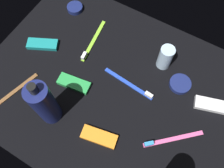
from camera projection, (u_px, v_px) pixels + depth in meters
ground_plane at (112, 89)px, 75.70cm from camera, size 84.00×64.00×1.20cm
lotion_bottle at (44, 104)px, 63.22cm from camera, size 6.17×6.17×20.74cm
deodorant_stick at (165, 57)px, 74.72cm from camera, size 4.49×4.49×8.84cm
toothbrush_blue at (131, 85)px, 74.91cm from camera, size 18.03×2.82×2.10cm
toothbrush_pink at (170, 139)px, 67.78cm from camera, size 14.09×13.04×2.10cm
toothbrush_brown at (10, 94)px, 73.64cm from camera, size 6.03×17.65×2.10cm
toothbrush_lime at (92, 42)px, 81.62cm from camera, size 3.54×18.00×2.10cm
snack_bar_green at (74, 83)px, 74.99cm from camera, size 10.87×5.45×1.50cm
snack_bar_orange at (99, 137)px, 67.96cm from camera, size 10.98×5.95×1.50cm
snack_bar_teal at (43, 44)px, 81.13cm from camera, size 11.10×8.18×1.50cm
snack_bar_white at (212, 105)px, 71.96cm from camera, size 11.12×6.89×1.50cm
cream_tin_left at (180, 84)px, 74.87cm from camera, size 6.82×6.82×1.56cm
cream_tin_right at (75, 8)px, 87.69cm from camera, size 5.78×5.78×1.67cm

